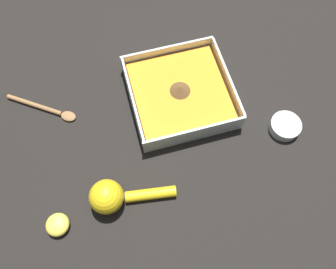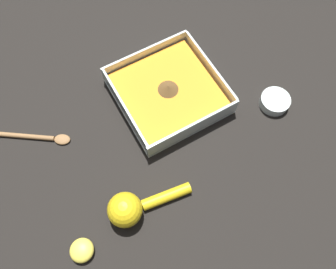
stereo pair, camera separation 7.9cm
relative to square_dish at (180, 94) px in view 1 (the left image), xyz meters
The scene contains 6 objects.
ground_plane 0.02m from the square_dish, 107.46° to the left, with size 4.00×4.00×0.00m, color black.
square_dish is the anchor object (origin of this frame).
spice_bowl 0.28m from the square_dish, 34.40° to the right, with size 0.08×0.08×0.03m.
lemon_squeezer 0.31m from the square_dish, 134.85° to the right, with size 0.19×0.08×0.08m.
lemon_half 0.43m from the square_dish, 145.15° to the right, with size 0.05×0.05×0.03m.
wooden_spoon 0.35m from the square_dish, behind, with size 0.17×0.13×0.01m.
Camera 1 is at (-0.15, -0.42, 0.75)m, focal length 35.00 mm.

